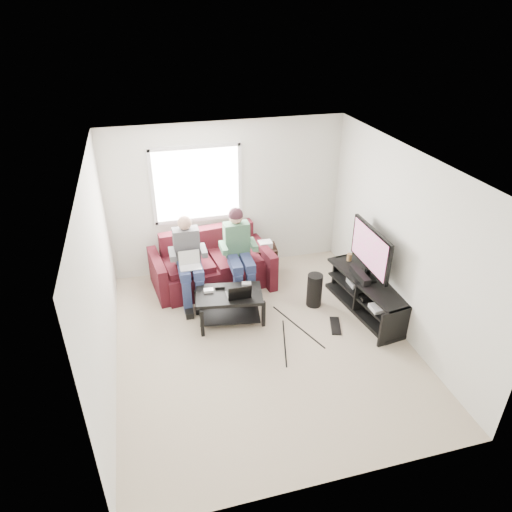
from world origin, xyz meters
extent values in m
plane|color=#BCA892|center=(0.00, 0.00, 0.00)|extent=(4.50, 4.50, 0.00)
plane|color=white|center=(0.00, 0.00, 2.60)|extent=(4.50, 4.50, 0.00)
plane|color=silver|center=(0.00, 2.25, 1.30)|extent=(4.50, 0.00, 4.50)
plane|color=silver|center=(0.00, -2.25, 1.30)|extent=(4.50, 0.00, 4.50)
plane|color=silver|center=(-2.00, 0.00, 1.30)|extent=(0.00, 4.50, 4.50)
plane|color=silver|center=(2.00, 0.00, 1.30)|extent=(0.00, 4.50, 4.50)
cube|color=white|center=(-0.50, 2.24, 1.60)|extent=(1.40, 0.01, 1.20)
cube|color=silver|center=(-0.50, 2.23, 1.60)|extent=(1.48, 0.04, 1.28)
cube|color=#421019|center=(-0.42, 1.65, 0.22)|extent=(1.71, 1.05, 0.45)
cube|color=#421019|center=(-0.42, 2.02, 0.68)|extent=(1.63, 0.40, 0.46)
cube|color=#421019|center=(-1.30, 1.65, 0.32)|extent=(0.27, 0.97, 0.64)
cube|color=#421019|center=(0.47, 1.65, 0.32)|extent=(0.27, 0.97, 0.64)
cube|color=#421019|center=(-0.81, 1.63, 0.50)|extent=(0.83, 0.83, 0.10)
cube|color=#421019|center=(-0.02, 1.63, 0.50)|extent=(0.83, 0.83, 0.10)
cube|color=navy|center=(-0.92, 1.18, 0.62)|extent=(0.16, 0.45, 0.14)
cube|color=navy|center=(-0.72, 1.18, 0.62)|extent=(0.16, 0.45, 0.14)
cube|color=navy|center=(-0.92, 1.00, 0.27)|extent=(0.13, 0.13, 0.55)
cube|color=navy|center=(-0.72, 1.00, 0.27)|extent=(0.13, 0.13, 0.55)
cube|color=#545459|center=(-0.82, 1.51, 0.90)|extent=(0.40, 0.22, 0.55)
sphere|color=tan|center=(-0.82, 1.53, 1.27)|extent=(0.22, 0.22, 0.22)
cube|color=navy|center=(-0.12, 1.18, 0.62)|extent=(0.16, 0.45, 0.14)
cube|color=navy|center=(0.08, 1.18, 0.62)|extent=(0.16, 0.45, 0.14)
cube|color=navy|center=(-0.12, 1.00, 0.27)|extent=(0.13, 0.13, 0.55)
cube|color=navy|center=(0.08, 1.00, 0.27)|extent=(0.13, 0.13, 0.55)
cube|color=#505252|center=(-0.02, 1.51, 0.90)|extent=(0.40, 0.22, 0.55)
sphere|color=tan|center=(-0.02, 1.53, 1.27)|extent=(0.22, 0.22, 0.22)
sphere|color=#351A21|center=(-0.02, 1.53, 1.31)|extent=(0.23, 0.23, 0.23)
cube|color=black|center=(-0.34, 0.62, 0.46)|extent=(1.05, 0.74, 0.05)
cube|color=black|center=(-0.34, 0.62, 0.11)|extent=(0.96, 0.64, 0.02)
cube|color=black|center=(-0.79, 0.35, 0.22)|extent=(0.05, 0.05, 0.43)
cube|color=black|center=(0.11, 0.35, 0.22)|extent=(0.05, 0.05, 0.43)
cube|color=black|center=(-0.79, 0.88, 0.22)|extent=(0.05, 0.05, 0.43)
cube|color=black|center=(0.11, 0.88, 0.22)|extent=(0.05, 0.05, 0.43)
cube|color=silver|center=(-0.62, 0.74, 0.50)|extent=(0.15, 0.10, 0.04)
cube|color=black|center=(-0.44, 0.80, 0.50)|extent=(0.15, 0.11, 0.04)
cube|color=gray|center=(-0.04, 0.77, 0.50)|extent=(0.16, 0.12, 0.04)
cube|color=black|center=(1.77, 0.33, 0.53)|extent=(0.72, 1.70, 0.04)
cube|color=black|center=(1.77, 0.33, 0.27)|extent=(0.67, 1.64, 0.03)
cube|color=black|center=(1.77, 0.33, 0.03)|extent=(0.72, 1.70, 0.06)
cube|color=black|center=(1.77, -0.48, 0.27)|extent=(0.50, 0.11, 0.55)
cube|color=black|center=(1.77, 1.13, 0.27)|extent=(0.50, 0.11, 0.55)
cube|color=black|center=(1.77, 0.43, 0.57)|extent=(0.12, 0.40, 0.04)
cube|color=black|center=(1.77, 0.43, 0.65)|extent=(0.06, 0.06, 0.12)
cube|color=black|center=(1.77, 0.43, 1.03)|extent=(0.05, 1.10, 0.65)
cube|color=#C32E79|center=(1.74, 0.43, 1.03)|extent=(0.01, 1.01, 0.58)
cube|color=black|center=(1.65, 0.43, 0.60)|extent=(0.12, 0.50, 0.10)
cylinder|color=#997142|center=(1.72, 0.96, 0.61)|extent=(0.08, 0.08, 0.12)
cube|color=silver|center=(1.77, -0.07, 0.32)|extent=(0.30, 0.22, 0.06)
cube|color=gray|center=(1.77, 0.63, 0.33)|extent=(0.34, 0.26, 0.08)
cube|color=black|center=(1.77, 0.28, 0.32)|extent=(0.38, 0.30, 0.07)
cylinder|color=black|center=(1.03, 0.67, 0.27)|extent=(0.24, 0.24, 0.54)
cube|color=black|center=(1.14, 0.06, 0.01)|extent=(0.26, 0.44, 0.02)
cube|color=black|center=(0.53, 1.73, 0.28)|extent=(0.38, 0.38, 0.56)
cube|color=silver|center=(0.53, 1.73, 0.61)|extent=(0.22, 0.18, 0.10)
camera|label=1|loc=(-1.38, -4.85, 4.22)|focal=32.00mm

